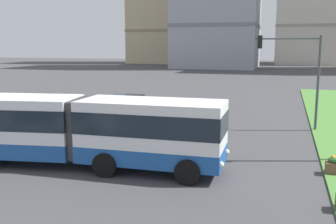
# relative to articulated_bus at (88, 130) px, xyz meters

# --- Properties ---
(articulated_bus) EXTENTS (12.01, 3.63, 3.00)m
(articulated_bus) POSITION_rel_articulated_bus_xyz_m (0.00, 0.00, 0.00)
(articulated_bus) COLOR white
(articulated_bus) RESTS_ON ground
(car_black_sedan) EXTENTS (4.50, 2.24, 1.58)m
(car_black_sedan) POSITION_rel_articulated_bus_xyz_m (-3.05, 11.77, -0.90)
(car_black_sedan) COLOR black
(car_black_sedan) RESTS_ON ground
(traffic_light_far_right) EXTENTS (3.93, 0.28, 5.82)m
(traffic_light_far_right) POSITION_rel_articulated_bus_xyz_m (8.66, 10.56, 2.37)
(traffic_light_far_right) COLOR #474C51
(traffic_light_far_right) RESTS_ON ground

